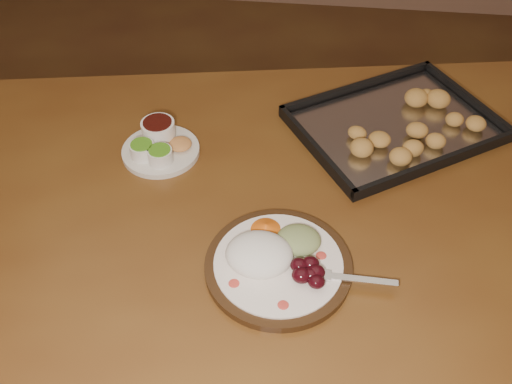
# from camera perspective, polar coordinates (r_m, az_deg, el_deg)

# --- Properties ---
(ground) EXTENTS (4.00, 4.00, 0.00)m
(ground) POSITION_cam_1_polar(r_m,az_deg,el_deg) (1.90, -6.28, -9.74)
(ground) COLOR brown
(ground) RESTS_ON ground
(dining_table) EXTENTS (1.64, 1.15, 0.75)m
(dining_table) POSITION_cam_1_polar(r_m,az_deg,el_deg) (1.17, 0.62, -4.13)
(dining_table) COLOR brown
(dining_table) RESTS_ON ground
(dinner_plate) EXTENTS (0.33, 0.25, 0.06)m
(dinner_plate) POSITION_cam_1_polar(r_m,az_deg,el_deg) (0.98, 2.05, -6.79)
(dinner_plate) COLOR black
(dinner_plate) RESTS_ON dining_table
(condiment_saucer) EXTENTS (0.16, 0.16, 0.05)m
(condiment_saucer) POSITION_cam_1_polar(r_m,az_deg,el_deg) (1.21, -9.67, 4.69)
(condiment_saucer) COLOR silver
(condiment_saucer) RESTS_ON dining_table
(baking_tray) EXTENTS (0.51, 0.48, 0.04)m
(baking_tray) POSITION_cam_1_polar(r_m,az_deg,el_deg) (1.29, 13.69, 6.71)
(baking_tray) COLOR black
(baking_tray) RESTS_ON dining_table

